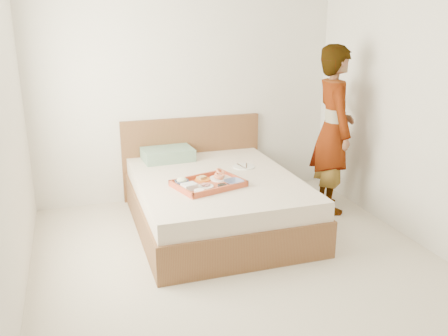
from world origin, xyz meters
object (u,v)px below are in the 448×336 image
at_px(bed, 216,202).
at_px(tray, 208,183).
at_px(person, 333,130).
at_px(dinner_plate, 244,167).

bearing_deg(bed, tray, -122.44).
bearing_deg(bed, person, 2.88).
xyz_separation_m(bed, dinner_plate, (0.38, 0.23, 0.27)).
bearing_deg(person, dinner_plate, 92.68).
bearing_deg(person, tray, 113.63).
bearing_deg(tray, bed, 41.08).
height_order(dinner_plate, person, person).
bearing_deg(dinner_plate, tray, -138.73).
xyz_separation_m(dinner_plate, person, (0.96, -0.16, 0.37)).
distance_m(tray, person, 1.56).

